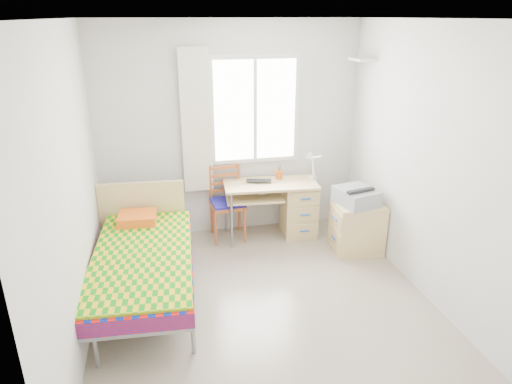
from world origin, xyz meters
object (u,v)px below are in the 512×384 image
chair (227,198)px  cabinet (357,227)px  bed (143,257)px  desk (293,205)px  printer (356,196)px

chair → cabinet: size_ratio=1.55×
bed → chair: chair is taller
desk → cabinet: bearing=-39.8°
bed → cabinet: bearing=13.6°
chair → bed: bearing=-136.9°
desk → printer: (0.56, -0.60, 0.31)m
desk → chair: bearing=177.4°
cabinet → chair: bearing=159.0°
cabinet → printer: bearing=-161.6°
cabinet → printer: size_ratio=1.14×
desk → cabinet: 0.85m
desk → cabinet: desk is taller
cabinet → printer: printer is taller
bed → cabinet: (2.44, 0.40, -0.13)m
chair → printer: size_ratio=1.76×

